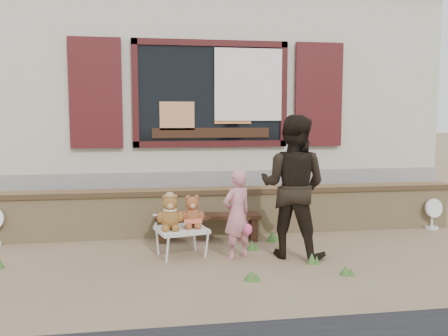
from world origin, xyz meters
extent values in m
plane|color=brown|center=(0.00, 0.00, 0.00)|extent=(80.00, 80.00, 0.00)
cube|color=#A19782|center=(0.00, 4.50, 2.40)|extent=(8.00, 5.00, 3.20)
cube|color=gray|center=(0.00, 4.50, 0.40)|extent=(8.04, 5.04, 0.80)
cube|color=black|center=(0.00, 1.97, 2.05)|extent=(2.30, 0.04, 1.50)
cube|color=#3A1011|center=(0.00, 1.95, 2.85)|extent=(2.50, 0.08, 0.10)
cube|color=#3A1011|center=(0.00, 1.95, 1.25)|extent=(2.50, 0.08, 0.10)
cube|color=#3A1011|center=(-1.20, 1.95, 2.05)|extent=(0.10, 0.08, 1.70)
cube|color=#3A1011|center=(1.20, 1.95, 2.05)|extent=(0.10, 0.08, 1.70)
cube|color=#360F0E|center=(-1.80, 1.94, 2.05)|extent=(0.80, 0.07, 1.70)
cube|color=#360F0E|center=(1.80, 1.94, 2.05)|extent=(0.80, 0.07, 1.70)
cube|color=white|center=(0.60, 1.90, 2.20)|extent=(1.10, 0.02, 1.15)
cube|color=black|center=(0.00, 1.94, 1.43)|extent=(1.90, 0.06, 0.16)
cube|color=tan|center=(-0.55, 1.94, 1.70)|extent=(0.55, 0.06, 0.45)
cube|color=#E08447|center=(0.35, 1.94, 1.85)|extent=(0.60, 0.06, 0.55)
cube|color=tan|center=(0.00, 1.00, 0.30)|extent=(7.00, 0.30, 0.60)
cube|color=brown|center=(0.00, 1.00, 0.63)|extent=(7.10, 0.36, 0.07)
cube|color=black|center=(-0.22, 0.63, 0.34)|extent=(1.45, 0.42, 0.05)
cube|color=black|center=(-0.84, 0.68, 0.15)|extent=(0.11, 0.27, 0.30)
cube|color=black|center=(0.41, 0.58, 0.15)|extent=(0.11, 0.27, 0.30)
cube|color=beige|center=(-0.62, -0.05, 0.33)|extent=(0.68, 0.63, 0.04)
cylinder|color=silver|center=(-0.80, -0.32, 0.15)|extent=(0.03, 0.03, 0.31)
cylinder|color=silver|center=(-0.33, -0.20, 0.15)|extent=(0.03, 0.03, 0.31)
cylinder|color=silver|center=(-0.91, 0.10, 0.15)|extent=(0.03, 0.03, 0.31)
cylinder|color=silver|center=(-0.44, 0.22, 0.15)|extent=(0.03, 0.03, 0.31)
imported|color=#D27D87|center=(0.03, -0.23, 0.53)|extent=(0.46, 0.41, 1.07)
imported|color=black|center=(0.71, -0.24, 0.86)|extent=(1.05, 1.00, 1.71)
cylinder|color=silver|center=(3.22, 0.80, 0.02)|extent=(0.20, 0.20, 0.04)
cylinder|color=silver|center=(3.22, 0.80, 0.14)|extent=(0.03, 0.03, 0.25)
cylinder|color=silver|center=(3.22, 0.80, 0.32)|extent=(0.30, 0.13, 0.29)
cone|color=#385D25|center=(0.84, -0.58, 0.06)|extent=(0.12, 0.12, 0.13)
cone|color=#385D25|center=(0.03, -1.01, 0.05)|extent=(0.15, 0.15, 0.10)
cone|color=#385D25|center=(0.64, 0.46, 0.07)|extent=(0.16, 0.16, 0.14)
cone|color=#385D25|center=(0.28, 0.09, 0.06)|extent=(0.13, 0.13, 0.12)
cone|color=#385D25|center=(1.07, -1.01, 0.05)|extent=(0.13, 0.13, 0.10)
camera|label=1|loc=(-0.97, -5.67, 1.69)|focal=38.00mm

